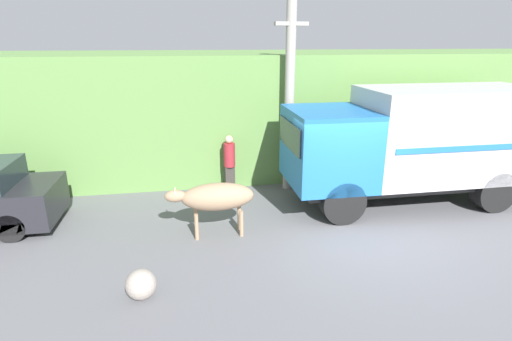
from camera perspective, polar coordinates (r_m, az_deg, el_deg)
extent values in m
plane|color=slate|center=(9.58, 13.57, -8.69)|extent=(60.00, 60.00, 0.00)
cube|color=#608C47|center=(15.09, 4.11, 9.27)|extent=(32.00, 6.36, 3.83)
cube|color=#C6B793|center=(13.18, -13.90, 5.47)|extent=(5.70, 2.40, 2.93)
cube|color=#4C4742|center=(12.94, -14.43, 12.15)|extent=(6.00, 2.70, 0.16)
cube|color=#2D2D2D|center=(11.57, 20.77, -1.27)|extent=(6.07, 1.82, 0.18)
cube|color=#236BB2|center=(10.29, 10.24, 3.35)|extent=(1.98, 2.28, 1.89)
cube|color=#232D38|center=(9.91, 4.84, 5.04)|extent=(0.04, 1.94, 0.66)
cube|color=#BCBCC1|center=(11.77, 25.63, 4.89)|extent=(4.62, 2.28, 2.36)
cube|color=#236BB2|center=(10.91, 28.95, 2.82)|extent=(4.16, 0.03, 0.14)
cylinder|color=black|center=(9.89, 12.15, -4.26)|extent=(1.08, 0.50, 1.08)
cylinder|color=black|center=(12.02, 30.74, -2.45)|extent=(1.08, 0.50, 1.08)
ellipsoid|color=#9E7F60|center=(8.93, -5.49, -3.75)|extent=(1.61, 0.63, 0.63)
ellipsoid|color=#9E7F60|center=(8.89, -11.45, -3.61)|extent=(0.47, 0.27, 0.27)
cone|color=#B7AD93|center=(8.74, -11.52, -3.03)|extent=(0.06, 0.06, 0.11)
cone|color=#B7AD93|center=(8.94, -11.50, -2.55)|extent=(0.06, 0.06, 0.11)
cylinder|color=#9E7F60|center=(9.00, -8.48, -7.99)|extent=(0.09, 0.09, 0.61)
cylinder|color=#9E7F60|center=(9.32, -8.55, -7.06)|extent=(0.09, 0.09, 0.61)
cylinder|color=#9E7F60|center=(9.07, -2.10, -7.59)|extent=(0.09, 0.09, 0.61)
cylinder|color=#9E7F60|center=(9.38, -2.39, -6.68)|extent=(0.09, 0.09, 0.61)
cylinder|color=black|center=(10.38, -31.57, -6.85)|extent=(0.66, 0.28, 0.66)
cube|color=#38332D|center=(11.65, -3.76, -1.20)|extent=(0.29, 0.20, 0.78)
cylinder|color=maroon|center=(11.42, -3.84, 2.25)|extent=(0.36, 0.36, 0.68)
sphere|color=#DBB28E|center=(11.31, -3.88, 4.44)|extent=(0.22, 0.22, 0.22)
cylinder|color=#9E998E|center=(11.43, 4.79, 10.06)|extent=(0.28, 0.28, 5.29)
cube|color=#9E998E|center=(11.32, 5.07, 20.17)|extent=(0.90, 0.22, 0.10)
sphere|color=gray|center=(7.37, -16.11, -15.36)|extent=(0.53, 0.53, 0.53)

